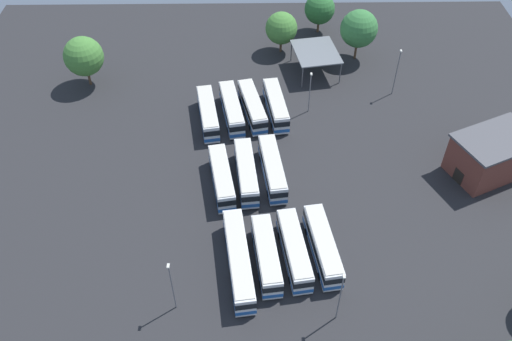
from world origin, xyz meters
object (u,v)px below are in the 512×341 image
at_px(bus_row2_slot2, 232,109).
at_px(tree_north_edge, 281,28).
at_px(lamp_post_by_building, 397,71).
at_px(tree_south_edge, 320,9).
at_px(bus_row1_slot2, 246,172).
at_px(bus_row2_slot1, 252,106).
at_px(bus_row2_slot3, 208,113).
at_px(maintenance_shelter, 316,52).
at_px(bus_row1_slot1, 272,169).
at_px(bus_row0_slot3, 239,260).
at_px(lamp_post_near_entrance, 310,91).
at_px(bus_row0_slot0, 323,246).
at_px(depot_building, 492,155).
at_px(lamp_post_mid_lot, 340,296).
at_px(bus_row0_slot2, 266,255).
at_px(lamp_post_far_corner, 172,285).
at_px(bus_row1_slot3, 222,178).
at_px(bus_row2_slot0, 276,105).
at_px(bus_row0_slot1, 294,250).
at_px(tree_east_edge, 359,29).
at_px(tree_west_edge, 84,56).

xyz_separation_m(bus_row2_slot2, tree_north_edge, (19.99, -8.98, 3.11)).
height_order(lamp_post_by_building, tree_south_edge, lamp_post_by_building).
height_order(bus_row1_slot2, bus_row2_slot1, same).
relative_size(bus_row2_slot3, lamp_post_by_building, 1.33).
bearing_deg(maintenance_shelter, bus_row1_slot1, 162.15).
relative_size(bus_row0_slot3, lamp_post_near_entrance, 1.88).
xyz_separation_m(bus_row0_slot0, tree_south_edge, (55.11, -4.85, 3.13)).
height_order(depot_building, lamp_post_mid_lot, lamp_post_mid_lot).
bearing_deg(bus_row0_slot2, lamp_post_far_corner, 119.13).
distance_m(bus_row0_slot0, bus_row0_slot2, 7.26).
height_order(bus_row1_slot3, bus_row2_slot3, same).
height_order(bus_row1_slot1, bus_row2_slot0, same).
distance_m(bus_row2_slot1, tree_north_edge, 20.46).
relative_size(bus_row0_slot1, depot_building, 0.84).
bearing_deg(tree_east_edge, bus_row0_slot3, 155.63).
relative_size(bus_row0_slot2, bus_row0_slot3, 0.78).
bearing_deg(bus_row0_slot2, bus_row0_slot0, -79.48).
bearing_deg(lamp_post_near_entrance, lamp_post_mid_lot, 179.97).
xyz_separation_m(bus_row1_slot1, lamp_post_far_corner, (-21.34, 12.12, 2.79)).
xyz_separation_m(depot_building, lamp_post_far_corner, (-22.31, 43.91, 1.40)).
distance_m(bus_row1_slot1, lamp_post_far_corner, 24.70).
bearing_deg(maintenance_shelter, tree_north_edge, 40.27).
height_order(lamp_post_near_entrance, tree_north_edge, tree_north_edge).
height_order(bus_row0_slot3, bus_row2_slot0, same).
distance_m(bus_row0_slot0, bus_row0_slot1, 3.68).
bearing_deg(tree_south_edge, tree_west_edge, 112.43).
bearing_deg(bus_row0_slot3, bus_row0_slot2, -78.43).
bearing_deg(bus_row2_slot1, bus_row0_slot1, -170.35).
distance_m(lamp_post_near_entrance, lamp_post_far_corner, 41.34).
distance_m(bus_row2_slot2, tree_north_edge, 22.13).
bearing_deg(bus_row1_slot2, bus_row1_slot3, 106.24).
bearing_deg(bus_row2_slot0, tree_south_edge, -20.00).
distance_m(lamp_post_by_building, tree_west_edge, 53.11).
bearing_deg(bus_row2_slot0, bus_row2_slot2, 96.52).
height_order(bus_row0_slot0, bus_row2_slot1, same).
bearing_deg(maintenance_shelter, lamp_post_mid_lot, 177.57).
relative_size(bus_row0_slot1, bus_row2_slot2, 0.97).
height_order(lamp_post_mid_lot, lamp_post_by_building, lamp_post_by_building).
bearing_deg(bus_row2_slot0, lamp_post_mid_lot, -171.74).
height_order(bus_row2_slot0, lamp_post_far_corner, lamp_post_far_corner).
height_order(tree_west_edge, tree_north_edge, tree_west_edge).
bearing_deg(tree_north_edge, tree_west_edge, 106.61).
xyz_separation_m(bus_row1_slot3, tree_west_edge, (25.47, 24.12, 3.90)).
distance_m(bus_row0_slot2, bus_row2_slot2, 29.69).
bearing_deg(tree_north_edge, lamp_post_mid_lot, -176.25).
bearing_deg(maintenance_shelter, bus_row1_slot3, 150.96).
bearing_deg(bus_row2_slot3, bus_row1_slot2, -155.56).
xyz_separation_m(bus_row1_slot2, lamp_post_near_entrance, (16.20, -10.39, 2.34)).
height_order(bus_row2_slot2, tree_south_edge, tree_south_edge).
bearing_deg(lamp_post_mid_lot, bus_row2_slot2, 18.98).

